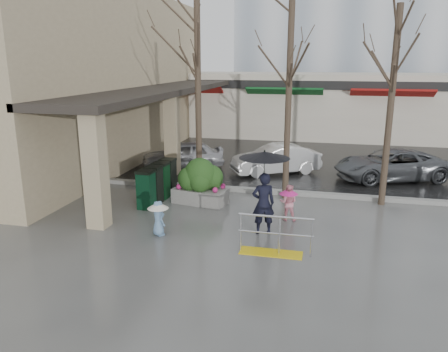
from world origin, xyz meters
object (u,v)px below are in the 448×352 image
at_px(handrail, 274,240).
at_px(tree_mideast, 395,58).
at_px(woman, 264,183).
at_px(news_boxes, 158,182).
at_px(tree_west, 198,52).
at_px(tree_midwest, 291,46).
at_px(child_pink, 288,200).
at_px(car_b, 276,159).
at_px(planter, 200,182).
at_px(car_c, 391,165).
at_px(child_blue, 158,214).
at_px(car_a, 183,155).

height_order(handrail, tree_mideast, tree_mideast).
bearing_deg(woman, news_boxes, -47.46).
xyz_separation_m(handrail, news_boxes, (-4.50, 3.48, 0.28)).
distance_m(tree_west, tree_midwest, 3.20).
distance_m(child_pink, car_b, 5.81).
height_order(planter, car_b, planter).
xyz_separation_m(car_b, car_c, (4.73, 0.04, 0.00)).
bearing_deg(woman, planter, -61.21).
distance_m(child_blue, car_a, 7.98).
height_order(planter, news_boxes, planter).
bearing_deg(tree_west, tree_midwest, 0.00).
bearing_deg(car_c, tree_mideast, -31.08).
height_order(woman, child_blue, woman).
height_order(child_pink, car_c, car_c).
height_order(child_blue, car_a, car_a).
bearing_deg(planter, news_boxes, -177.11).
bearing_deg(tree_west, car_a, 117.21).
distance_m(tree_mideast, news_boxes, 8.82).
distance_m(car_b, car_c, 4.73).
bearing_deg(planter, car_a, 114.89).
relative_size(child_pink, car_b, 0.30).
relative_size(woman, child_blue, 2.38).
bearing_deg(child_pink, car_c, -120.90).
bearing_deg(news_boxes, car_c, 33.23).
bearing_deg(tree_midwest, woman, -94.95).
distance_m(car_a, car_b, 4.24).
relative_size(news_boxes, car_b, 0.62).
bearing_deg(tree_mideast, child_blue, -146.21).
bearing_deg(car_c, handrail, -44.71).
relative_size(child_blue, car_c, 0.22).
bearing_deg(car_b, planter, -52.95).
bearing_deg(child_blue, woman, -121.63).
xyz_separation_m(car_a, car_b, (4.24, -0.00, 0.00)).
bearing_deg(planter, tree_midwest, 23.96).
bearing_deg(tree_mideast, child_pink, -142.95).
height_order(tree_mideast, woman, tree_mideast).
distance_m(handrail, car_c, 9.14).
height_order(woman, car_b, woman).
distance_m(planter, car_a, 5.19).
xyz_separation_m(child_pink, child_blue, (-3.44, -2.05, -0.02)).
xyz_separation_m(tree_west, woman, (2.90, -3.50, -3.60)).
distance_m(child_pink, child_blue, 4.01).
distance_m(tree_midwest, car_a, 7.61).
xyz_separation_m(child_pink, car_b, (-1.04, 5.72, -0.00)).
distance_m(tree_west, car_c, 9.15).
height_order(car_a, car_c, same).
distance_m(handrail, tree_mideast, 7.28).
bearing_deg(car_c, woman, -51.48).
height_order(handrail, tree_west, tree_west).
distance_m(tree_west, car_a, 5.91).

